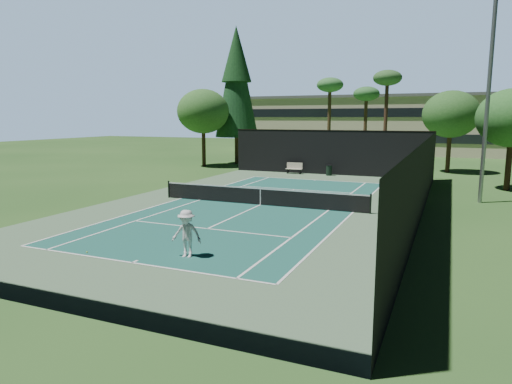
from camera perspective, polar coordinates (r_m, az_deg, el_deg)
ground at (r=27.00m, az=0.55°, el=-1.65°), size 160.00×160.00×0.00m
apron_slab at (r=27.00m, az=0.55°, el=-1.64°), size 18.00×32.00×0.01m
court_surface at (r=27.00m, az=0.55°, el=-1.62°), size 10.97×23.77×0.01m
court_lines at (r=26.99m, az=0.55°, el=-1.61°), size 11.07×23.87×0.01m
tennis_net at (r=26.90m, az=0.55°, el=-0.48°), size 12.90×0.10×1.10m
fence at (r=26.75m, az=0.61°, el=2.60°), size 18.04×32.05×4.03m
player at (r=17.03m, az=-8.66°, el=-5.18°), size 1.23×0.81×1.78m
tennis_ball_a at (r=18.72m, az=-20.37°, el=-7.07°), size 0.06×0.06×0.06m
tennis_ball_b at (r=30.87m, az=3.35°, el=-0.22°), size 0.07×0.07×0.07m
tennis_ball_c at (r=31.10m, az=3.67°, el=-0.15°), size 0.07×0.07×0.07m
tennis_ball_d at (r=31.85m, az=-1.15°, el=0.08°), size 0.06×0.06×0.06m
park_bench at (r=42.26m, az=4.81°, el=3.03°), size 1.50×0.45×1.02m
trash_bin at (r=41.27m, az=9.11°, el=2.70°), size 0.56×0.56×0.95m
pine_tree at (r=51.69m, az=-2.46°, el=14.18°), size 4.80×4.80×15.00m
palm_a at (r=50.08m, az=9.23°, el=12.67°), size 2.80×2.80×9.32m
palm_b at (r=51.27m, az=13.63°, el=11.52°), size 2.80×2.80×8.42m
palm_c at (r=48.01m, az=16.09°, el=13.08°), size 2.80×2.80×9.77m
decid_tree_a at (r=46.49m, az=23.19°, el=8.91°), size 5.12×5.12×7.62m
decid_tree_c at (r=48.88m, az=-6.63°, el=9.97°), size 5.44×5.44×8.09m
campus_building at (r=71.20m, az=15.05°, el=8.22°), size 40.50×12.50×8.30m
light_pole at (r=30.57m, az=27.04°, el=10.80°), size 0.90×0.25×12.22m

